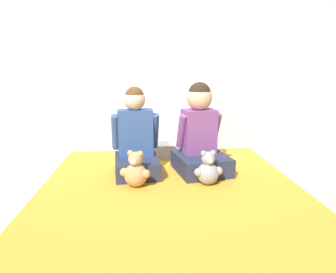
# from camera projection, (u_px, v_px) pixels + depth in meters

# --- Properties ---
(ground_plane) EXTENTS (14.00, 14.00, 0.00)m
(ground_plane) POSITION_uv_depth(u_px,v_px,m) (172.00, 262.00, 1.89)
(ground_plane) COLOR #B2A899
(wall_behind_bed) EXTENTS (8.00, 0.06, 2.50)m
(wall_behind_bed) POSITION_uv_depth(u_px,v_px,m) (161.00, 62.00, 2.72)
(wall_behind_bed) COLOR silver
(wall_behind_bed) RESTS_ON ground_plane
(bed) EXTENTS (1.67, 2.04, 0.45)m
(bed) POSITION_uv_depth(u_px,v_px,m) (172.00, 230.00, 1.83)
(bed) COLOR brown
(bed) RESTS_ON ground_plane
(child_on_left) EXTENTS (0.35, 0.42, 0.61)m
(child_on_left) POSITION_uv_depth(u_px,v_px,m) (136.00, 141.00, 2.13)
(child_on_left) COLOR #282D47
(child_on_left) RESTS_ON bed
(child_on_right) EXTENTS (0.42, 0.46, 0.64)m
(child_on_right) POSITION_uv_depth(u_px,v_px,m) (200.00, 137.00, 2.16)
(child_on_right) COLOR #282D47
(child_on_right) RESTS_ON bed
(teddy_bear_held_by_left_child) EXTENTS (0.19, 0.15, 0.24)m
(teddy_bear_held_by_left_child) POSITION_uv_depth(u_px,v_px,m) (136.00, 171.00, 1.90)
(teddy_bear_held_by_left_child) COLOR tan
(teddy_bear_held_by_left_child) RESTS_ON bed
(teddy_bear_held_by_right_child) EXTENTS (0.19, 0.14, 0.23)m
(teddy_bear_held_by_right_child) POSITION_uv_depth(u_px,v_px,m) (208.00, 170.00, 1.94)
(teddy_bear_held_by_right_child) COLOR #939399
(teddy_bear_held_by_right_child) RESTS_ON bed
(pillow_at_headboard) EXTENTS (0.57, 0.26, 0.11)m
(pillow_at_headboard) POSITION_uv_depth(u_px,v_px,m) (163.00, 149.00, 2.60)
(pillow_at_headboard) COLOR white
(pillow_at_headboard) RESTS_ON bed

